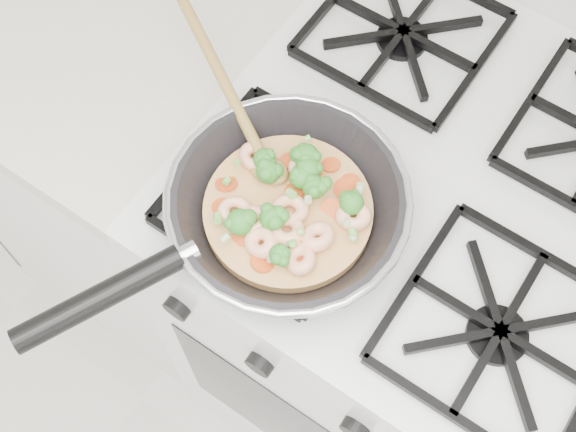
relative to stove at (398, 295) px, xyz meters
The scene contains 3 objects.
stove is the anchor object (origin of this frame).
counter_left 0.80m from the stove, behind, with size 1.00×0.60×0.90m.
skillet 0.54m from the stove, 125.81° to the right, with size 0.42×0.46×0.09m.
Camera 1 is at (0.09, 1.21, 1.73)m, focal length 47.09 mm.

